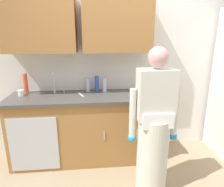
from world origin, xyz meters
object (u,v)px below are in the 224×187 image
(bottle_cleaner_spray, at_px, (97,84))
(bottle_soap, at_px, (88,85))
(person_at_sink, at_px, (153,135))
(bottle_water_short, at_px, (104,85))
(knife_on_counter, at_px, (81,94))
(bottle_dish_liquid, at_px, (25,83))
(cup_by_sink, at_px, (21,93))
(sink, at_px, (56,97))

(bottle_cleaner_spray, height_order, bottle_soap, bottle_cleaner_spray)
(person_at_sink, height_order, bottle_water_short, person_at_sink)
(bottle_cleaner_spray, relative_size, knife_on_counter, 0.96)
(bottle_soap, xyz_separation_m, bottle_dish_liquid, (-0.86, -0.02, 0.05))
(cup_by_sink, bearing_deg, bottle_soap, 9.59)
(bottle_cleaner_spray, relative_size, cup_by_sink, 2.87)
(bottle_cleaner_spray, relative_size, bottle_soap, 1.24)
(bottle_water_short, distance_m, bottle_soap, 0.24)
(bottle_water_short, bearing_deg, person_at_sink, -61.99)
(bottle_water_short, bearing_deg, sink, -167.38)
(bottle_water_short, distance_m, knife_on_counter, 0.37)
(bottle_soap, distance_m, cup_by_sink, 0.91)
(sink, distance_m, person_at_sink, 1.37)
(person_at_sink, xyz_separation_m, cup_by_sink, (-1.60, 0.79, 0.29))
(cup_by_sink, xyz_separation_m, knife_on_counter, (0.80, -0.03, -0.04))
(bottle_cleaner_spray, height_order, bottle_dish_liquid, bottle_dish_liquid)
(bottle_water_short, distance_m, bottle_cleaner_spray, 0.11)
(bottle_cleaner_spray, bearing_deg, bottle_soap, 159.75)
(bottle_water_short, xyz_separation_m, bottle_dish_liquid, (-1.10, 0.05, 0.04))
(person_at_sink, bearing_deg, sink, 147.14)
(sink, distance_m, knife_on_counter, 0.33)
(sink, height_order, bottle_dish_liquid, sink)
(person_at_sink, relative_size, bottle_soap, 8.73)
(bottle_dish_liquid, bearing_deg, bottle_cleaner_spray, -1.60)
(knife_on_counter, bearing_deg, bottle_soap, -48.28)
(person_at_sink, height_order, knife_on_counter, person_at_sink)
(cup_by_sink, height_order, knife_on_counter, cup_by_sink)
(person_at_sink, distance_m, knife_on_counter, 1.14)
(person_at_sink, bearing_deg, knife_on_counter, 136.31)
(sink, bearing_deg, cup_by_sink, 172.37)
(bottle_soap, relative_size, knife_on_counter, 0.77)
(bottle_dish_liquid, relative_size, cup_by_sink, 3.48)
(person_at_sink, bearing_deg, bottle_dish_liquid, 149.44)
(bottle_cleaner_spray, xyz_separation_m, cup_by_sink, (-1.02, -0.10, -0.08))
(person_at_sink, xyz_separation_m, bottle_cleaner_spray, (-0.58, 0.90, 0.36))
(bottle_soap, relative_size, cup_by_sink, 2.32)
(bottle_cleaner_spray, bearing_deg, cup_by_sink, -174.17)
(sink, xyz_separation_m, person_at_sink, (1.13, -0.73, -0.23))
(bottle_dish_liquid, distance_m, knife_on_counter, 0.79)
(person_at_sink, xyz_separation_m, bottle_water_short, (-0.47, 0.88, 0.35))
(knife_on_counter, bearing_deg, person_at_sink, -153.31)
(sink, xyz_separation_m, cup_by_sink, (-0.47, 0.06, 0.05))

